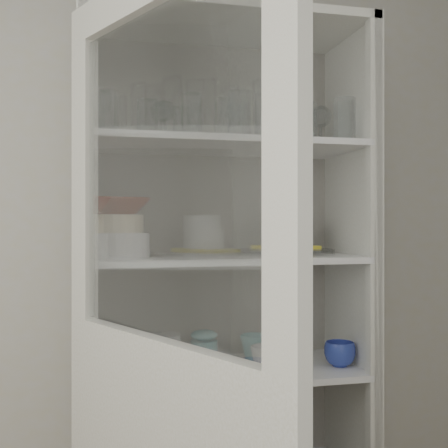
{
  "coord_description": "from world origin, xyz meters",
  "views": [
    {
      "loc": [
        -0.25,
        -0.68,
        1.37
      ],
      "look_at": [
        0.2,
        1.27,
        1.37
      ],
      "focal_mm": 45.0,
      "sensor_mm": 36.0,
      "label": 1
    }
  ],
  "objects_px": {
    "cupboard_door": "(162,435)",
    "mug_white": "(265,359)",
    "plate_stack_back": "(106,244)",
    "white_canister": "(165,353)",
    "goblet_3": "(321,126)",
    "white_ramekin": "(286,237)",
    "measuring_cups": "(130,370)",
    "mug_blue": "(340,354)",
    "mug_teal": "(255,348)",
    "pantry_cabinet": "(220,341)",
    "grey_bowl_stack": "(283,235)",
    "goblet_0": "(161,121)",
    "goblet_1": "(165,120)",
    "glass_platter": "(286,252)",
    "teal_jar": "(204,351)",
    "cream_bowl": "(115,224)",
    "plate_stack_front": "(115,245)",
    "goblet_2": "(236,123)",
    "yellow_trivet": "(286,247)"
  },
  "relations": [
    {
      "from": "cupboard_door",
      "to": "mug_white",
      "type": "distance_m",
      "value": 0.68
    },
    {
      "from": "plate_stack_back",
      "to": "white_canister",
      "type": "distance_m",
      "value": 0.44
    },
    {
      "from": "goblet_3",
      "to": "white_ramekin",
      "type": "height_order",
      "value": "goblet_3"
    },
    {
      "from": "goblet_3",
      "to": "measuring_cups",
      "type": "height_order",
      "value": "goblet_3"
    },
    {
      "from": "mug_blue",
      "to": "mug_teal",
      "type": "distance_m",
      "value": 0.31
    },
    {
      "from": "pantry_cabinet",
      "to": "measuring_cups",
      "type": "xyz_separation_m",
      "value": [
        -0.34,
        -0.11,
        -0.06
      ]
    },
    {
      "from": "grey_bowl_stack",
      "to": "goblet_0",
      "type": "bearing_deg",
      "value": 170.48
    },
    {
      "from": "goblet_1",
      "to": "goblet_0",
      "type": "bearing_deg",
      "value": 118.7
    },
    {
      "from": "white_canister",
      "to": "glass_platter",
      "type": "bearing_deg",
      "value": 1.99
    },
    {
      "from": "white_ramekin",
      "to": "teal_jar",
      "type": "distance_m",
      "value": 0.51
    },
    {
      "from": "pantry_cabinet",
      "to": "cupboard_door",
      "type": "bearing_deg",
      "value": -113.24
    },
    {
      "from": "goblet_1",
      "to": "teal_jar",
      "type": "distance_m",
      "value": 0.84
    },
    {
      "from": "cream_bowl",
      "to": "grey_bowl_stack",
      "type": "bearing_deg",
      "value": 9.37
    },
    {
      "from": "plate_stack_front",
      "to": "measuring_cups",
      "type": "distance_m",
      "value": 0.43
    },
    {
      "from": "goblet_0",
      "to": "white_canister",
      "type": "xyz_separation_m",
      "value": [
        0.0,
        -0.1,
        -0.82
      ]
    },
    {
      "from": "goblet_2",
      "to": "mug_blue",
      "type": "xyz_separation_m",
      "value": [
        0.35,
        -0.15,
        -0.84
      ]
    },
    {
      "from": "cream_bowl",
      "to": "teal_jar",
      "type": "relative_size",
      "value": 1.65
    },
    {
      "from": "goblet_1",
      "to": "goblet_3",
      "type": "relative_size",
      "value": 0.91
    },
    {
      "from": "teal_jar",
      "to": "mug_white",
      "type": "bearing_deg",
      "value": -31.42
    },
    {
      "from": "goblet_2",
      "to": "grey_bowl_stack",
      "type": "relative_size",
      "value": 1.25
    },
    {
      "from": "measuring_cups",
      "to": "white_ramekin",
      "type": "bearing_deg",
      "value": 5.73
    },
    {
      "from": "goblet_1",
      "to": "yellow_trivet",
      "type": "distance_m",
      "value": 0.64
    },
    {
      "from": "pantry_cabinet",
      "to": "grey_bowl_stack",
      "type": "relative_size",
      "value": 14.81
    },
    {
      "from": "cupboard_door",
      "to": "grey_bowl_stack",
      "type": "distance_m",
      "value": 0.95
    },
    {
      "from": "goblet_1",
      "to": "plate_stack_back",
      "type": "distance_m",
      "value": 0.49
    },
    {
      "from": "plate_stack_front",
      "to": "yellow_trivet",
      "type": "height_order",
      "value": "plate_stack_front"
    },
    {
      "from": "cream_bowl",
      "to": "teal_jar",
      "type": "height_order",
      "value": "cream_bowl"
    },
    {
      "from": "pantry_cabinet",
      "to": "glass_platter",
      "type": "height_order",
      "value": "pantry_cabinet"
    },
    {
      "from": "goblet_3",
      "to": "mug_teal",
      "type": "bearing_deg",
      "value": -171.91
    },
    {
      "from": "cream_bowl",
      "to": "grey_bowl_stack",
      "type": "relative_size",
      "value": 1.33
    },
    {
      "from": "goblet_2",
      "to": "plate_stack_back",
      "type": "bearing_deg",
      "value": 177.89
    },
    {
      "from": "teal_jar",
      "to": "white_canister",
      "type": "bearing_deg",
      "value": -170.11
    },
    {
      "from": "goblet_0",
      "to": "plate_stack_front",
      "type": "xyz_separation_m",
      "value": [
        -0.17,
        -0.18,
        -0.44
      ]
    },
    {
      "from": "glass_platter",
      "to": "mug_teal",
      "type": "relative_size",
      "value": 3.32
    },
    {
      "from": "mug_teal",
      "to": "mug_white",
      "type": "bearing_deg",
      "value": -109.03
    },
    {
      "from": "goblet_0",
      "to": "goblet_2",
      "type": "xyz_separation_m",
      "value": [
        0.28,
        -0.02,
        0.0
      ]
    },
    {
      "from": "yellow_trivet",
      "to": "mug_white",
      "type": "height_order",
      "value": "yellow_trivet"
    },
    {
      "from": "glass_platter",
      "to": "white_ramekin",
      "type": "relative_size",
      "value": 2.47
    },
    {
      "from": "plate_stack_back",
      "to": "mug_blue",
      "type": "bearing_deg",
      "value": -11.63
    },
    {
      "from": "grey_bowl_stack",
      "to": "teal_jar",
      "type": "bearing_deg",
      "value": 179.63
    },
    {
      "from": "glass_platter",
      "to": "measuring_cups",
      "type": "bearing_deg",
      "value": -174.27
    },
    {
      "from": "pantry_cabinet",
      "to": "grey_bowl_stack",
      "type": "distance_m",
      "value": 0.45
    },
    {
      "from": "plate_stack_back",
      "to": "mug_teal",
      "type": "distance_m",
      "value": 0.67
    },
    {
      "from": "cream_bowl",
      "to": "white_ramekin",
      "type": "relative_size",
      "value": 1.31
    },
    {
      "from": "glass_platter",
      "to": "cream_bowl",
      "type": "bearing_deg",
      "value": -171.44
    },
    {
      "from": "goblet_3",
      "to": "mug_blue",
      "type": "xyz_separation_m",
      "value": [
        0.0,
        -0.18,
        -0.85
      ]
    },
    {
      "from": "pantry_cabinet",
      "to": "plate_stack_front",
      "type": "xyz_separation_m",
      "value": [
        -0.39,
        -0.15,
        0.36
      ]
    },
    {
      "from": "goblet_0",
      "to": "grey_bowl_stack",
      "type": "height_order",
      "value": "goblet_0"
    },
    {
      "from": "yellow_trivet",
      "to": "white_ramekin",
      "type": "height_order",
      "value": "white_ramekin"
    },
    {
      "from": "goblet_3",
      "to": "white_canister",
      "type": "bearing_deg",
      "value": -170.85
    }
  ]
}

